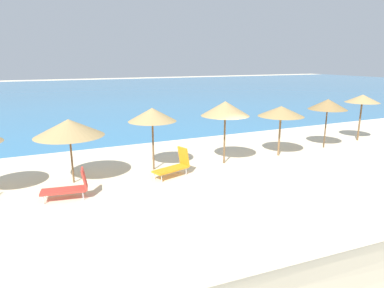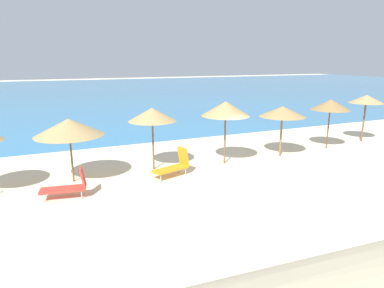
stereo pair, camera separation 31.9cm
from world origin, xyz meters
name	(u,v)px [view 1 (the left image)]	position (x,y,z in m)	size (l,w,h in m)	color
ground_plane	(255,177)	(0.00, 0.00, 0.00)	(160.00, 160.00, 0.00)	beige
sea_water	(95,92)	(0.00, 41.09, 0.00)	(160.00, 67.28, 0.01)	teal
beach_umbrella_1	(69,128)	(-6.85, 2.49, 2.20)	(2.62, 2.62, 2.54)	brown
beach_umbrella_2	(152,115)	(-3.47, 2.71, 2.44)	(2.07, 2.07, 2.74)	brown
beach_umbrella_3	(225,109)	(-0.18, 2.22, 2.57)	(2.21, 2.21, 2.91)	brown
beach_umbrella_4	(281,111)	(2.98, 2.19, 2.25)	(2.26, 2.26, 2.51)	brown
beach_umbrella_5	(328,104)	(6.27, 2.39, 2.39)	(2.04, 2.04, 2.68)	brown
beach_umbrella_6	(363,99)	(9.42, 2.80, 2.50)	(1.94, 1.94, 2.75)	brown
lounge_chair_0	(70,187)	(-7.12, 0.88, 0.43)	(1.62, 0.81, 1.05)	red
lounge_chair_1	(175,165)	(-2.94, 1.53, 0.46)	(1.68, 1.03, 1.16)	orange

